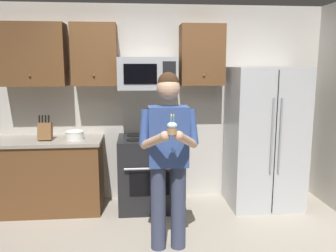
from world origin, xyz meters
TOP-DOWN VIEW (x-y plane):
  - wall_back at (0.00, 1.75)m, footprint 4.40×0.10m
  - oven_range at (-0.15, 1.36)m, footprint 0.76×0.70m
  - microwave at (-0.15, 1.48)m, footprint 0.74×0.41m
  - refrigerator at (1.35, 1.32)m, footprint 0.90×0.75m
  - cabinet_row_upper at (-0.72, 1.53)m, footprint 2.78×0.36m
  - counter_left at (-1.45, 1.38)m, footprint 1.44×0.66m
  - knife_block at (-1.41, 1.33)m, footprint 0.16×0.15m
  - bowl_large_white at (-1.06, 1.34)m, footprint 0.23×0.23m
  - person at (0.01, 0.28)m, footprint 0.60×0.48m
  - cupcake at (0.01, -0.04)m, footprint 0.09×0.09m

SIDE VIEW (x-z plane):
  - oven_range at x=-0.15m, z-range 0.00..0.93m
  - counter_left at x=-1.45m, z-range 0.00..0.92m
  - refrigerator at x=1.35m, z-range 0.00..1.80m
  - bowl_large_white at x=-1.06m, z-range 0.92..1.03m
  - person at x=0.01m, z-range 0.11..1.88m
  - knife_block at x=-1.41m, z-range 0.87..1.19m
  - cupcake at x=0.01m, z-range 1.21..1.38m
  - wall_back at x=0.00m, z-range 0.00..2.60m
  - microwave at x=-0.15m, z-range 1.52..1.92m
  - cabinet_row_upper at x=-0.72m, z-range 1.57..2.33m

